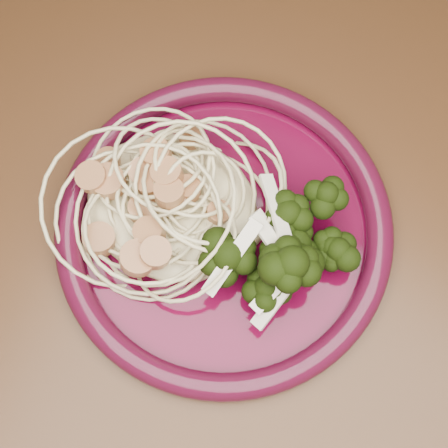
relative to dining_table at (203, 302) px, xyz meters
name	(u,v)px	position (x,y,z in m)	size (l,w,h in m)	color
dining_table	(203,302)	(0.00, 0.00, 0.00)	(1.20, 0.80, 0.75)	#472814
dinner_plate	(224,227)	(0.00, 0.05, 0.11)	(0.33, 0.33, 0.02)	#44041B
spaghetti_pile	(171,201)	(-0.05, 0.04, 0.12)	(0.16, 0.14, 0.04)	beige
scallop_cluster	(167,183)	(-0.05, 0.04, 0.16)	(0.14, 0.14, 0.05)	#B87D4D
broccoli_pile	(292,246)	(0.06, 0.06, 0.13)	(0.10, 0.16, 0.06)	black
onion_garnish	(296,234)	(0.06, 0.06, 0.17)	(0.07, 0.10, 0.06)	beige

